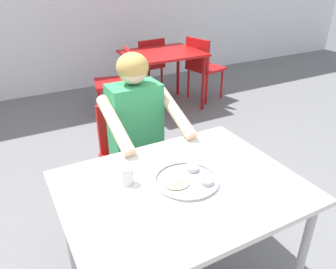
% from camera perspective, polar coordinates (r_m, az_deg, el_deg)
% --- Properties ---
extents(table_foreground, '(1.14, 0.88, 0.74)m').
position_cam_1_polar(table_foreground, '(1.66, 2.22, -10.83)').
color(table_foreground, silver).
rests_on(table_foreground, ground).
extents(thali_tray, '(0.33, 0.33, 0.03)m').
position_cam_1_polar(thali_tray, '(1.64, 3.32, -7.86)').
color(thali_tray, '#B7BABF').
rests_on(thali_tray, table_foreground).
extents(drinking_cup, '(0.07, 0.07, 0.09)m').
position_cam_1_polar(drinking_cup, '(1.61, -7.19, -7.04)').
color(drinking_cup, silver).
rests_on(drinking_cup, table_foreground).
extents(chair_foreground, '(0.42, 0.41, 0.83)m').
position_cam_1_polar(chair_foreground, '(2.45, -6.66, -2.56)').
color(chair_foreground, red).
rests_on(chair_foreground, ground).
extents(diner_foreground, '(0.49, 0.55, 1.23)m').
position_cam_1_polar(diner_foreground, '(2.16, -4.76, 0.60)').
color(diner_foreground, '#333333').
rests_on(diner_foreground, ground).
extents(table_background_red, '(0.95, 0.77, 0.74)m').
position_cam_1_polar(table_background_red, '(4.24, -0.95, 13.03)').
color(table_background_red, '#B71414').
rests_on(table_background_red, ground).
extents(chair_red_left, '(0.53, 0.53, 0.82)m').
position_cam_1_polar(chair_red_left, '(4.07, -8.47, 9.69)').
color(chair_red_left, '#B41313').
rests_on(chair_red_left, ground).
extents(chair_red_right, '(0.49, 0.51, 0.86)m').
position_cam_1_polar(chair_red_right, '(4.58, 5.97, 12.08)').
color(chair_red_right, '#B11515').
rests_on(chair_red_right, ground).
extents(chair_red_far, '(0.48, 0.48, 0.81)m').
position_cam_1_polar(chair_red_far, '(4.80, -3.59, 12.46)').
color(chair_red_far, '#AD1515').
rests_on(chair_red_far, ground).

